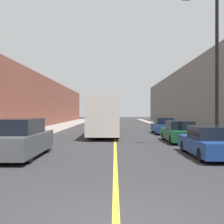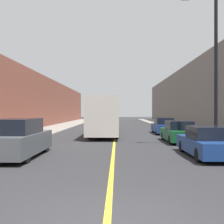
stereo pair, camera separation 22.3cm
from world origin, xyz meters
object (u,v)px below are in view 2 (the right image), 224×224
object	(u,v)px
street_lamp_right	(213,63)
car_right_far	(163,126)
parked_suv_left	(19,139)
bus	(105,115)
car_right_near	(207,143)
car_right_mid	(178,132)

from	to	relation	value
street_lamp_right	car_right_far	bearing A→B (deg)	96.66
parked_suv_left	car_right_far	distance (m)	16.35
bus	car_right_near	size ratio (longest dim) A/B	2.72
car_right_mid	street_lamp_right	bearing A→B (deg)	-65.21
car_right_mid	street_lamp_right	distance (m)	5.51
parked_suv_left	bus	bearing A→B (deg)	74.03
bus	car_right_far	bearing A→B (deg)	9.97
car_right_near	car_right_far	xyz separation A→B (m)	(0.24, 13.17, 0.04)
bus	parked_suv_left	xyz separation A→B (m)	(-3.57, -12.48, -0.95)
car_right_near	street_lamp_right	bearing A→B (deg)	64.77
bus	car_right_near	bearing A→B (deg)	-65.89
parked_suv_left	car_right_far	bearing A→B (deg)	55.52
car_right_far	car_right_mid	bearing A→B (deg)	-91.58
bus	street_lamp_right	xyz separation A→B (m)	(6.87, -9.14, 3.30)
car_right_near	car_right_far	distance (m)	13.17
bus	car_right_near	world-z (taller)	bus
car_right_near	street_lamp_right	distance (m)	5.56
bus	car_right_far	size ratio (longest dim) A/B	2.65
street_lamp_right	car_right_near	bearing A→B (deg)	-115.23
car_right_mid	bus	bearing A→B (deg)	131.76
bus	car_right_mid	distance (m)	8.32
parked_suv_left	street_lamp_right	world-z (taller)	street_lamp_right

